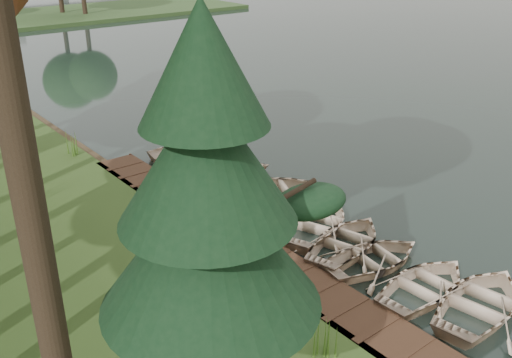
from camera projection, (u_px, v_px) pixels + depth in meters
ground at (267, 225)px, 18.93m from camera, size 300.00×300.00×0.00m
water at (383, 38)px, 50.34m from camera, size 130.00×200.00×0.05m
boardwalk at (228, 237)px, 17.95m from camera, size 1.60×16.00×0.30m
peninsula at (17, 20)px, 59.01m from camera, size 50.00×14.00×0.45m
rowboat_0 at (482, 300)px, 14.46m from camera, size 3.94×3.09×0.74m
rowboat_1 at (426, 283)px, 15.20m from camera, size 3.40×2.51×0.68m
rowboat_2 at (374, 256)px, 16.45m from camera, size 3.58×2.81×0.67m
rowboat_3 at (347, 239)px, 17.28m from camera, size 3.98×3.30×0.71m
rowboat_4 at (317, 220)px, 18.39m from camera, size 4.22×3.64×0.73m
rowboat_5 at (289, 205)px, 19.52m from camera, size 3.46×2.79×0.63m
rowboat_6 at (269, 189)px, 20.47m from camera, size 4.83×4.26×0.83m
rowboat_7 at (235, 179)px, 21.37m from camera, size 4.06×3.31×0.74m
rowboat_8 at (227, 169)px, 22.29m from camera, size 4.18×3.69×0.72m
rowboat_9 at (201, 157)px, 23.47m from camera, size 3.46×2.65×0.67m
rowboat_10 at (188, 148)px, 24.38m from camera, size 3.74×2.95×0.70m
pine_tree at (208, 195)px, 9.02m from camera, size 3.80×3.80×7.96m
reeds_0 at (327, 338)px, 12.53m from camera, size 0.60×0.60×1.02m
reeds_1 at (169, 243)px, 16.33m from camera, size 0.60×0.60×0.99m
reeds_2 at (29, 187)px, 19.65m from camera, size 0.60×0.60×1.11m
reeds_3 at (75, 143)px, 23.86m from camera, size 0.60×0.60×1.01m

